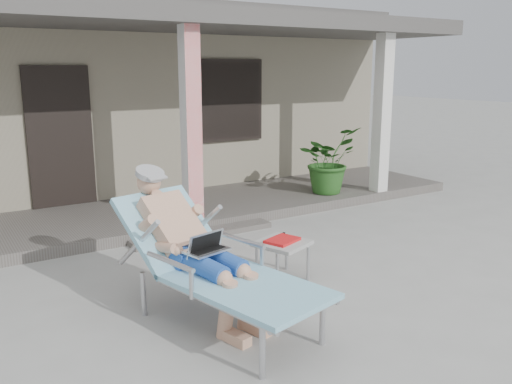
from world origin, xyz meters
TOP-DOWN VIEW (x-y plane):
  - ground at (0.00, 0.00)m, footprint 60.00×60.00m
  - house at (0.00, 6.50)m, footprint 10.40×5.40m
  - porch_deck at (0.00, 3.00)m, footprint 10.00×2.00m
  - porch_overhang at (0.00, 2.95)m, footprint 10.00×2.30m
  - porch_step at (0.00, 1.85)m, footprint 2.00×0.30m
  - lounger at (-1.09, -0.33)m, footprint 1.28×2.24m
  - side_table at (0.05, 0.07)m, footprint 0.64×0.64m
  - potted_palm at (2.68, 2.53)m, footprint 1.18×1.08m

SIDE VIEW (x-z plane):
  - ground at x=0.00m, z-range 0.00..0.00m
  - porch_step at x=0.00m, z-range 0.00..0.07m
  - porch_deck at x=0.00m, z-range 0.00..0.15m
  - side_table at x=0.05m, z-range 0.15..0.60m
  - potted_palm at x=2.68m, z-range 0.15..1.25m
  - lounger at x=-1.09m, z-range 0.16..1.57m
  - house at x=0.00m, z-range 0.02..3.32m
  - porch_overhang at x=0.00m, z-range 1.36..4.21m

